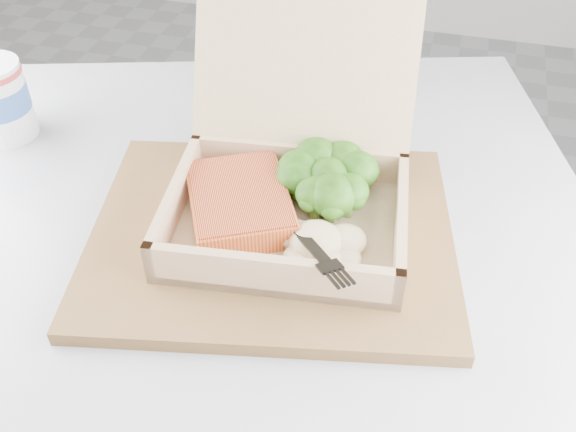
# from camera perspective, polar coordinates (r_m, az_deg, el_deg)

# --- Properties ---
(cafe_table) EXTENTS (1.04, 1.04, 0.74)m
(cafe_table) POSITION_cam_1_polar(r_m,az_deg,el_deg) (0.82, -4.57, -12.53)
(cafe_table) COLOR black
(cafe_table) RESTS_ON floor
(serving_tray) EXTENTS (0.43, 0.37, 0.02)m
(serving_tray) POSITION_cam_1_polar(r_m,az_deg,el_deg) (0.68, -1.43, -1.69)
(serving_tray) COLOR brown
(serving_tray) RESTS_ON cafe_table
(takeout_container) EXTENTS (0.27, 0.31, 0.21)m
(takeout_container) POSITION_cam_1_polar(r_m,az_deg,el_deg) (0.68, 0.44, 4.65)
(takeout_container) COLOR tan
(takeout_container) RESTS_ON serving_tray
(salmon_fillet) EXTENTS (0.15, 0.16, 0.03)m
(salmon_fillet) POSITION_cam_1_polar(r_m,az_deg,el_deg) (0.67, -4.34, 1.18)
(salmon_fillet) COLOR orange
(salmon_fillet) RESTS_ON takeout_container
(broccoli_pile) EXTENTS (0.12, 0.12, 0.04)m
(broccoli_pile) POSITION_cam_1_polar(r_m,az_deg,el_deg) (0.69, 3.56, 2.96)
(broccoli_pile) COLOR #3A7A1B
(broccoli_pile) RESTS_ON takeout_container
(mashed_potatoes) EXTENTS (0.09, 0.08, 0.03)m
(mashed_potatoes) POSITION_cam_1_polar(r_m,az_deg,el_deg) (0.63, 2.49, -2.20)
(mashed_potatoes) COLOR #D4C189
(mashed_potatoes) RESTS_ON takeout_container
(plastic_fork) EXTENTS (0.10, 0.13, 0.03)m
(plastic_fork) POSITION_cam_1_polar(r_m,az_deg,el_deg) (0.63, 0.71, -0.74)
(plastic_fork) COLOR black
(plastic_fork) RESTS_ON mashed_potatoes
(receipt) EXTENTS (0.10, 0.14, 0.00)m
(receipt) POSITION_cam_1_polar(r_m,az_deg,el_deg) (0.85, -0.53, 7.67)
(receipt) COLOR white
(receipt) RESTS_ON cafe_table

